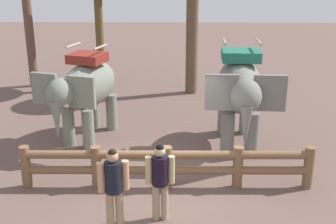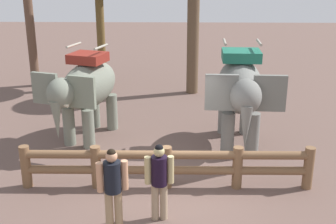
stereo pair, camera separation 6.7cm
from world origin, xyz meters
TOP-DOWN VIEW (x-y plane):
  - ground_plane at (0.00, 0.00)m, footprint 60.00×60.00m
  - log_fence at (0.00, 0.14)m, footprint 6.94×0.31m
  - elephant_near_left at (-2.45, 3.13)m, footprint 2.29×3.41m
  - elephant_center at (2.01, 2.67)m, footprint 2.03×3.56m
  - tourist_woman_in_black at (-1.02, -1.59)m, footprint 0.61×0.41m
  - tourist_man_in_blue at (-0.12, -1.23)m, footprint 0.60×0.36m

SIDE VIEW (x-z plane):
  - ground_plane at x=0.00m, z-range 0.00..0.00m
  - log_fence at x=0.00m, z-range 0.08..1.13m
  - tourist_man_in_blue at x=-0.12m, z-range 0.13..1.83m
  - tourist_woman_in_black at x=-1.02m, z-range 0.14..1.89m
  - elephant_near_left at x=-2.45m, z-range 0.18..3.03m
  - elephant_center at x=2.01m, z-range 0.19..3.25m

